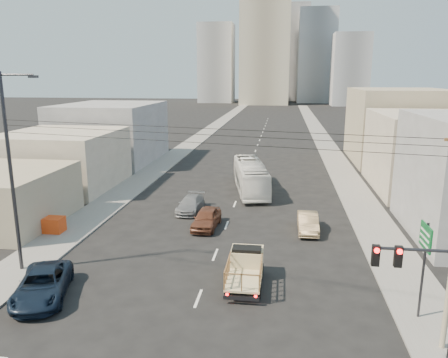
% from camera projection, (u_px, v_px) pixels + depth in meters
% --- Properties ---
extents(ground, '(420.00, 420.00, 0.00)m').
position_uv_depth(ground, '(190.00, 318.00, 21.68)').
color(ground, black).
rests_on(ground, ground).
extents(sidewalk_left, '(3.50, 180.00, 0.12)m').
position_uv_depth(sidewalk_left, '(205.00, 133.00, 90.69)').
color(sidewalk_left, slate).
rests_on(sidewalk_left, ground).
extents(sidewalk_right, '(3.50, 180.00, 0.12)m').
position_uv_depth(sidewalk_right, '(320.00, 135.00, 87.63)').
color(sidewalk_right, slate).
rests_on(sidewalk_right, ground).
extents(lane_dashes, '(0.15, 104.00, 0.01)m').
position_uv_depth(lane_dashes, '(257.00, 148.00, 72.78)').
color(lane_dashes, silver).
rests_on(lane_dashes, ground).
extents(flatbed_pickup, '(1.95, 4.41, 1.90)m').
position_uv_depth(flatbed_pickup, '(245.00, 266.00, 25.03)').
color(flatbed_pickup, '#CDBA89').
rests_on(flatbed_pickup, ground).
extents(navy_pickup, '(4.03, 5.95, 1.51)m').
position_uv_depth(navy_pickup, '(42.00, 285.00, 23.54)').
color(navy_pickup, black).
rests_on(navy_pickup, ground).
extents(city_bus, '(4.70, 11.66, 3.17)m').
position_uv_depth(city_bus, '(251.00, 176.00, 45.23)').
color(city_bus, white).
rests_on(city_bus, ground).
extents(sedan_brown, '(2.06, 4.60, 1.54)m').
position_uv_depth(sedan_brown, '(206.00, 218.00, 34.46)').
color(sedan_brown, '#5A2F1F').
rests_on(sedan_brown, ground).
extents(sedan_tan, '(1.53, 4.32, 1.42)m').
position_uv_depth(sedan_tan, '(308.00, 223.00, 33.63)').
color(sedan_tan, '#957B57').
rests_on(sedan_tan, ground).
extents(sedan_grey, '(2.07, 4.66, 1.33)m').
position_uv_depth(sedan_grey, '(190.00, 204.00, 38.59)').
color(sedan_grey, slate).
rests_on(sedan_grey, ground).
extents(traffic_signal, '(3.23, 0.35, 6.00)m').
position_uv_depth(traffic_signal, '(428.00, 289.00, 16.08)').
color(traffic_signal, '#2D2D33').
rests_on(traffic_signal, ground).
extents(green_sign, '(0.18, 1.60, 5.00)m').
position_uv_depth(green_sign, '(425.00, 248.00, 20.81)').
color(green_sign, '#2D2D33').
rests_on(green_sign, ground).
extents(streetlamp_left, '(2.36, 0.25, 12.00)m').
position_uv_depth(streetlamp_left, '(12.00, 169.00, 25.54)').
color(streetlamp_left, '#2D2D33').
rests_on(streetlamp_left, ground).
extents(overhead_wires, '(23.01, 5.02, 0.72)m').
position_uv_depth(overhead_wires, '(194.00, 135.00, 21.06)').
color(overhead_wires, black).
rests_on(overhead_wires, ground).
extents(crate_stack, '(1.80, 1.20, 1.14)m').
position_uv_depth(crate_stack, '(52.00, 225.00, 33.24)').
color(crate_stack, '#DB4314').
rests_on(crate_stack, sidewalk_left).
extents(bldg_right_mid, '(11.00, 14.00, 8.00)m').
position_uv_depth(bldg_right_mid, '(430.00, 152.00, 45.21)').
color(bldg_right_mid, '#A99C88').
rests_on(bldg_right_mid, ground).
extents(bldg_right_far, '(12.00, 16.00, 10.00)m').
position_uv_depth(bldg_right_far, '(398.00, 126.00, 60.34)').
color(bldg_right_far, gray).
rests_on(bldg_right_far, ground).
extents(bldg_left_near, '(9.00, 10.00, 4.40)m').
position_uv_depth(bldg_left_near, '(2.00, 197.00, 35.09)').
color(bldg_left_near, gray).
rests_on(bldg_left_near, ground).
extents(bldg_left_mid, '(11.00, 12.00, 6.00)m').
position_uv_depth(bldg_left_mid, '(63.00, 160.00, 46.61)').
color(bldg_left_mid, '#A99C88').
rests_on(bldg_left_mid, ground).
extents(bldg_left_far, '(12.00, 16.00, 8.00)m').
position_uv_depth(bldg_left_far, '(111.00, 133.00, 60.91)').
color(bldg_left_far, gray).
rests_on(bldg_left_far, ground).
extents(high_rise_tower, '(20.00, 20.00, 60.00)m').
position_uv_depth(high_rise_tower, '(266.00, 30.00, 179.19)').
color(high_rise_tower, gray).
rests_on(high_rise_tower, ground).
extents(midrise_ne, '(16.00, 16.00, 40.00)m').
position_uv_depth(midrise_ne, '(316.00, 57.00, 193.09)').
color(midrise_ne, gray).
rests_on(midrise_ne, ground).
extents(midrise_nw, '(15.00, 15.00, 34.00)m').
position_uv_depth(midrise_nw, '(217.00, 64.00, 194.70)').
color(midrise_nw, gray).
rests_on(midrise_nw, ground).
extents(midrise_back, '(18.00, 18.00, 44.00)m').
position_uv_depth(midrise_back, '(289.00, 54.00, 208.66)').
color(midrise_back, gray).
rests_on(midrise_back, ground).
extents(midrise_east, '(14.00, 14.00, 28.00)m').
position_uv_depth(midrise_east, '(350.00, 70.00, 173.63)').
color(midrise_east, gray).
rests_on(midrise_east, ground).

